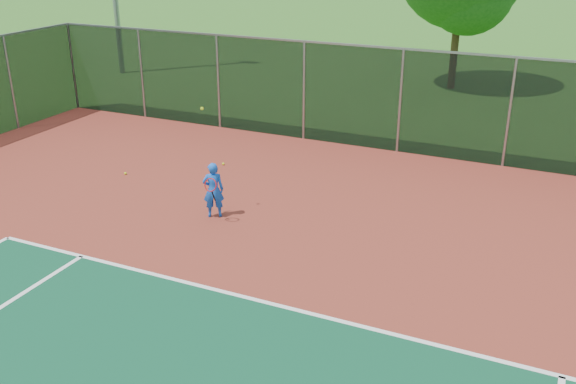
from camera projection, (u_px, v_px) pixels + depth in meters
court_apron at (411, 381)px, 9.37m from camera, size 30.00×20.00×0.02m
fence_back at (510, 112)px, 17.18m from camera, size 30.00×0.06×3.03m
tennis_player at (213, 190)px, 14.43m from camera, size 0.59×0.67×2.52m
practice_ball_1 at (125, 173)px, 17.12m from camera, size 0.07×0.07×0.07m
practice_ball_3 at (223, 164)px, 17.81m from camera, size 0.07×0.07×0.07m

